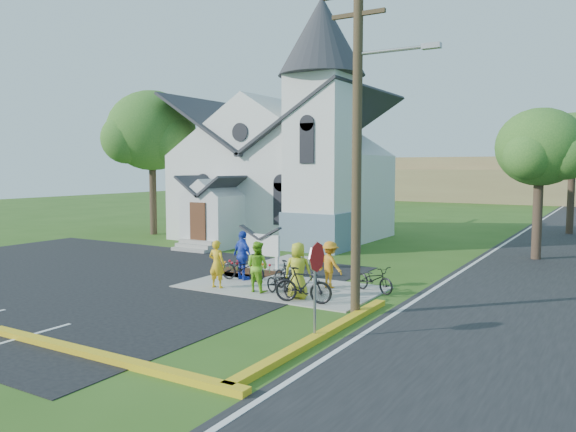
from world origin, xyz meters
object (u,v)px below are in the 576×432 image
Objects in this scene: stop_sign at (316,270)px; cyclist_4 at (298,270)px; bike_3 at (303,285)px; cyclist_0 at (217,264)px; bike_4 at (374,279)px; bike_0 at (243,268)px; cyclist_3 at (330,265)px; utility_pole at (359,129)px; cyclist_2 at (243,255)px; bike_1 at (289,276)px; bike_2 at (280,283)px; cyclist_1 at (257,266)px; church_sign at (260,245)px.

stop_sign is 1.34× the size of cyclist_4.
bike_3 is at bearing 124.37° from stop_sign.
cyclist_0 reaches higher than bike_4.
stop_sign is at bearing 109.95° from cyclist_4.
cyclist_3 reaches higher than bike_0.
utility_pole reaches higher than cyclist_2.
cyclist_3 reaches higher than bike_3.
bike_0 reaches higher than bike_4.
bike_1 is 1.55m from cyclist_3.
bike_3 is (-2.05, 3.00, -1.17)m from stop_sign.
stop_sign reaches higher than bike_3.
bike_2 is at bearing 53.97° from bike_3.
cyclist_1 is at bearing 159.99° from cyclist_2.
utility_pole is at bearing -35.60° from church_sign.
cyclist_2 reaches higher than cyclist_0.
cyclist_0 is 3.29m from cyclist_4.
cyclist_2 is at bearing 50.43° from bike_3.
bike_2 is 1.31m from bike_3.
church_sign is at bearing -59.82° from cyclist_4.
church_sign is 9.97m from stop_sign.
utility_pole is 6.05m from bike_1.
stop_sign reaches higher than bike_1.
bike_0 is (-5.64, 2.15, -4.86)m from utility_pole.
stop_sign is 5.99m from cyclist_3.
cyclist_3 is at bearing -4.89° from bike_3.
stop_sign is 3.82m from bike_3.
bike_1 reaches higher than bike_0.
bike_1 is 0.92× the size of cyclist_2.
cyclist_4 is at bearing 126.00° from stop_sign.
cyclist_1 is (2.43, -3.80, -0.10)m from church_sign.
cyclist_4 is at bearing -118.42° from bike_0.
utility_pole is 7.30m from cyclist_0.
bike_0 is at bearing 144.38° from cyclist_2.
bike_4 is (1.32, 2.59, -0.11)m from bike_3.
bike_3 reaches higher than bike_4.
bike_1 is at bearing -135.80° from cyclist_1.
bike_4 is (-0.66, 2.89, -4.90)m from utility_pole.
utility_pole reaches higher than cyclist_3.
cyclist_2 is (-2.47, 0.70, 0.42)m from bike_1.
cyclist_2 is (-5.74, 2.29, -4.42)m from utility_pole.
bike_1 is (2.38, -0.56, 0.03)m from bike_0.
bike_3 is at bearing -121.53° from bike_0.
bike_1 is 1.26m from cyclist_4.
bike_1 reaches higher than bike_4.
bike_3 is at bearing -43.84° from church_sign.
church_sign reaches higher than bike_0.
bike_2 is 0.84× the size of bike_3.
bike_0 is 1.07× the size of cyclist_1.
church_sign is at bearing 34.49° from bike_3.
stop_sign is at bearing -112.77° from bike_2.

